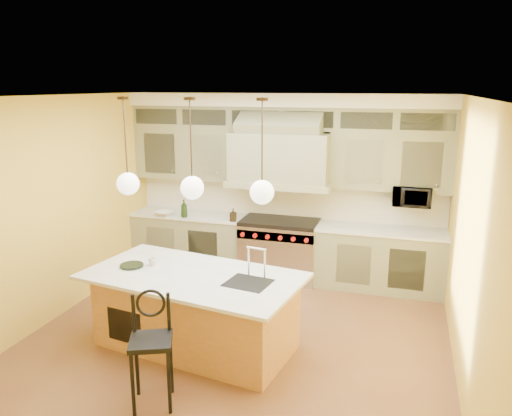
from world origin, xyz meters
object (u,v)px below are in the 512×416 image
(counter_stool, at_px, (151,342))
(microwave, at_px, (412,196))
(range, at_px, (280,249))
(kitchen_island, at_px, (196,309))

(counter_stool, relative_size, microwave, 2.07)
(range, bearing_deg, counter_stool, -95.98)
(range, relative_size, counter_stool, 1.07)
(range, xyz_separation_m, microwave, (1.95, 0.11, 0.96))
(kitchen_island, bearing_deg, range, 89.50)
(kitchen_island, xyz_separation_m, counter_stool, (0.03, -1.12, 0.17))
(kitchen_island, bearing_deg, microwave, 55.73)
(counter_stool, bearing_deg, range, 60.67)
(range, distance_m, microwave, 2.18)
(kitchen_island, distance_m, counter_stool, 1.13)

